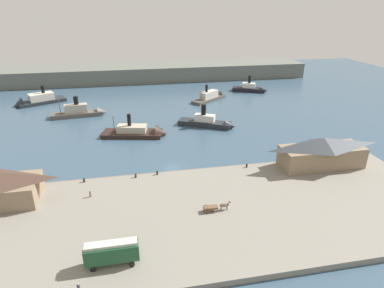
{
  "coord_description": "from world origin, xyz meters",
  "views": [
    {
      "loc": [
        -9.28,
        -74.98,
        39.44
      ],
      "look_at": [
        7.22,
        10.16,
        2.0
      ],
      "focal_mm": 30.45,
      "sensor_mm": 36.0,
      "label": 1
    }
  ],
  "objects_px": {
    "ferry_shed_customs_shed": "(322,152)",
    "horse_cart": "(216,207)",
    "mooring_post_east": "(136,176)",
    "ferry_moored_east": "(212,96)",
    "street_tram": "(112,252)",
    "pedestrian_near_west_shed": "(90,194)",
    "mooring_post_center_east": "(247,166)",
    "ferry_moored_west": "(210,123)",
    "pedestrian_standing_center": "(79,288)",
    "ferry_mid_harbor": "(35,101)",
    "mooring_post_center_west": "(84,180)",
    "ferry_approaching_west": "(252,89)",
    "ferry_outer_harbor": "(82,112)",
    "ferry_departing_north": "(142,132)",
    "mooring_post_west": "(157,173)"
  },
  "relations": [
    {
      "from": "horse_cart",
      "to": "ferry_moored_west",
      "type": "distance_m",
      "value": 52.03
    },
    {
      "from": "ferry_mid_harbor",
      "to": "ferry_outer_harbor",
      "type": "bearing_deg",
      "value": -43.31
    },
    {
      "from": "mooring_post_center_west",
      "to": "ferry_departing_north",
      "type": "relative_size",
      "value": 0.04
    },
    {
      "from": "mooring_post_west",
      "to": "ferry_moored_west",
      "type": "bearing_deg",
      "value": 57.21
    },
    {
      "from": "ferry_shed_customs_shed",
      "to": "ferry_outer_harbor",
      "type": "height_order",
      "value": "ferry_shed_customs_shed"
    },
    {
      "from": "ferry_moored_east",
      "to": "ferry_departing_north",
      "type": "relative_size",
      "value": 0.87
    },
    {
      "from": "ferry_shed_customs_shed",
      "to": "street_tram",
      "type": "relative_size",
      "value": 2.53
    },
    {
      "from": "horse_cart",
      "to": "mooring_post_east",
      "type": "height_order",
      "value": "horse_cart"
    },
    {
      "from": "street_tram",
      "to": "ferry_moored_west",
      "type": "distance_m",
      "value": 69.27
    },
    {
      "from": "mooring_post_west",
      "to": "mooring_post_center_east",
      "type": "height_order",
      "value": "same"
    },
    {
      "from": "pedestrian_near_west_shed",
      "to": "ferry_approaching_west",
      "type": "relative_size",
      "value": 0.09
    },
    {
      "from": "pedestrian_near_west_shed",
      "to": "mooring_post_west",
      "type": "distance_m",
      "value": 16.7
    },
    {
      "from": "pedestrian_standing_center",
      "to": "ferry_mid_harbor",
      "type": "bearing_deg",
      "value": 105.86
    },
    {
      "from": "ferry_approaching_west",
      "to": "ferry_departing_north",
      "type": "bearing_deg",
      "value": -139.25
    },
    {
      "from": "ferry_shed_customs_shed",
      "to": "horse_cart",
      "type": "height_order",
      "value": "ferry_shed_customs_shed"
    },
    {
      "from": "horse_cart",
      "to": "pedestrian_near_west_shed",
      "type": "relative_size",
      "value": 3.69
    },
    {
      "from": "mooring_post_west",
      "to": "mooring_post_east",
      "type": "bearing_deg",
      "value": -174.75
    },
    {
      "from": "street_tram",
      "to": "ferry_approaching_west",
      "type": "xyz_separation_m",
      "value": [
        63.26,
        105.81,
        -2.28
      ]
    },
    {
      "from": "ferry_approaching_west",
      "to": "ferry_moored_east",
      "type": "xyz_separation_m",
      "value": [
        -22.78,
        -10.21,
        0.01
      ]
    },
    {
      "from": "street_tram",
      "to": "mooring_post_east",
      "type": "bearing_deg",
      "value": 80.79
    },
    {
      "from": "ferry_shed_customs_shed",
      "to": "mooring_post_center_east",
      "type": "height_order",
      "value": "ferry_shed_customs_shed"
    },
    {
      "from": "pedestrian_near_west_shed",
      "to": "mooring_post_center_west",
      "type": "relative_size",
      "value": 1.72
    },
    {
      "from": "ferry_shed_customs_shed",
      "to": "ferry_departing_north",
      "type": "xyz_separation_m",
      "value": [
        -43.72,
        32.72,
        -4.0
      ]
    },
    {
      "from": "pedestrian_near_west_shed",
      "to": "ferry_outer_harbor",
      "type": "distance_m",
      "value": 62.02
    },
    {
      "from": "street_tram",
      "to": "ferry_departing_north",
      "type": "relative_size",
      "value": 0.39
    },
    {
      "from": "horse_cart",
      "to": "street_tram",
      "type": "bearing_deg",
      "value": -151.06
    },
    {
      "from": "mooring_post_east",
      "to": "mooring_post_center_east",
      "type": "xyz_separation_m",
      "value": [
        27.91,
        -0.0,
        0.0
      ]
    },
    {
      "from": "mooring_post_west",
      "to": "ferry_moored_east",
      "type": "xyz_separation_m",
      "value": [
        30.77,
        67.29,
        -0.26
      ]
    },
    {
      "from": "ferry_mid_harbor",
      "to": "ferry_moored_east",
      "type": "relative_size",
      "value": 1.14
    },
    {
      "from": "ferry_mid_harbor",
      "to": "horse_cart",
      "type": "bearing_deg",
      "value": -58.99
    },
    {
      "from": "ferry_shed_customs_shed",
      "to": "mooring_post_east",
      "type": "distance_m",
      "value": 46.83
    },
    {
      "from": "mooring_post_center_west",
      "to": "ferry_shed_customs_shed",
      "type": "bearing_deg",
      "value": -2.9
    },
    {
      "from": "pedestrian_near_west_shed",
      "to": "ferry_moored_east",
      "type": "height_order",
      "value": "ferry_moored_east"
    },
    {
      "from": "mooring_post_center_east",
      "to": "ferry_moored_west",
      "type": "bearing_deg",
      "value": 91.94
    },
    {
      "from": "mooring_post_center_west",
      "to": "ferry_approaching_west",
      "type": "distance_m",
      "value": 105.15
    },
    {
      "from": "ferry_mid_harbor",
      "to": "ferry_moored_east",
      "type": "xyz_separation_m",
      "value": [
        75.64,
        -7.01,
        -0.09
      ]
    },
    {
      "from": "horse_cart",
      "to": "mooring_post_west",
      "type": "relative_size",
      "value": 6.37
    },
    {
      "from": "ferry_moored_west",
      "to": "ferry_approaching_west",
      "type": "distance_m",
      "value": 54.43
    },
    {
      "from": "pedestrian_standing_center",
      "to": "mooring_post_center_west",
      "type": "distance_m",
      "value": 32.9
    },
    {
      "from": "street_tram",
      "to": "ferry_moored_east",
      "type": "xyz_separation_m",
      "value": [
        40.49,
        95.6,
        -2.27
      ]
    },
    {
      "from": "ferry_shed_customs_shed",
      "to": "ferry_mid_harbor",
      "type": "distance_m",
      "value": 116.12
    },
    {
      "from": "ferry_outer_harbor",
      "to": "ferry_mid_harbor",
      "type": "relative_size",
      "value": 0.98
    },
    {
      "from": "mooring_post_center_east",
      "to": "mooring_post_center_west",
      "type": "bearing_deg",
      "value": 179.85
    },
    {
      "from": "street_tram",
      "to": "pedestrian_near_west_shed",
      "type": "distance_m",
      "value": 21.83
    },
    {
      "from": "mooring_post_east",
      "to": "ferry_moored_east",
      "type": "distance_m",
      "value": 76.72
    },
    {
      "from": "mooring_post_east",
      "to": "ferry_outer_harbor",
      "type": "distance_m",
      "value": 57.7
    },
    {
      "from": "mooring_post_center_west",
      "to": "ferry_moored_east",
      "type": "bearing_deg",
      "value": 54.72
    },
    {
      "from": "pedestrian_standing_center",
      "to": "pedestrian_near_west_shed",
      "type": "distance_m",
      "value": 25.95
    },
    {
      "from": "horse_cart",
      "to": "ferry_moored_west",
      "type": "height_order",
      "value": "ferry_moored_west"
    },
    {
      "from": "ferry_shed_customs_shed",
      "to": "pedestrian_standing_center",
      "type": "height_order",
      "value": "ferry_shed_customs_shed"
    }
  ]
}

